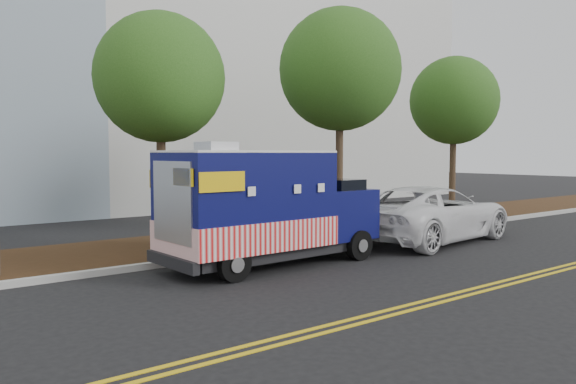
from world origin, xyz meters
TOP-DOWN VIEW (x-y plane):
  - ground at (0.00, 0.00)m, footprint 120.00×120.00m
  - curb at (0.00, 1.40)m, footprint 120.00×0.18m
  - mulch_strip at (0.00, 3.50)m, footprint 120.00×4.00m
  - centerline_near at (0.00, -4.45)m, footprint 120.00×0.10m
  - centerline_far at (0.00, -4.70)m, footprint 120.00×0.10m
  - tree_b at (0.49, 3.76)m, footprint 3.64×3.64m
  - tree_c at (6.96, 3.35)m, footprint 4.20×4.20m
  - tree_d at (13.32, 3.28)m, footprint 3.62×3.62m
  - food_truck at (1.37, 0.02)m, footprint 5.74×2.33m
  - white_car at (7.75, 0.03)m, footprint 6.46×3.55m

SIDE VIEW (x-z plane):
  - ground at x=0.00m, z-range 0.00..0.00m
  - centerline_near at x=0.00m, z-range 0.00..0.01m
  - centerline_far at x=0.00m, z-range 0.00..0.01m
  - curb at x=0.00m, z-range 0.00..0.15m
  - mulch_strip at x=0.00m, z-range 0.00..0.15m
  - white_car at x=7.75m, z-range 0.00..1.71m
  - food_truck at x=1.37m, z-range -0.14..2.85m
  - tree_b at x=0.49m, z-range 1.50..8.16m
  - tree_d at x=13.32m, z-range 1.53..8.23m
  - tree_c at x=6.96m, z-range 1.73..9.43m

